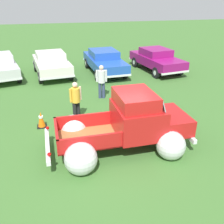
% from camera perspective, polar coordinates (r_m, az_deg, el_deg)
% --- Properties ---
extents(ground_plane, '(80.00, 80.00, 0.00)m').
position_cam_1_polar(ground_plane, '(8.65, 1.28, -7.97)').
color(ground_plane, '#3D6B2D').
extents(vintage_pickup_truck, '(4.66, 2.84, 1.96)m').
position_cam_1_polar(vintage_pickup_truck, '(8.37, 3.89, -3.23)').
color(vintage_pickup_truck, black).
rests_on(vintage_pickup_truck, ground).
extents(show_car_1, '(2.45, 4.35, 1.43)m').
position_cam_1_polar(show_car_1, '(16.50, -13.30, 10.55)').
color(show_car_1, black).
rests_on(show_car_1, ground).
extents(show_car_2, '(2.16, 4.74, 1.43)m').
position_cam_1_polar(show_car_2, '(16.63, -1.69, 11.31)').
color(show_car_2, black).
rests_on(show_car_2, ground).
extents(show_car_3, '(2.54, 4.62, 1.43)m').
position_cam_1_polar(show_car_3, '(17.35, 9.83, 11.54)').
color(show_car_3, black).
rests_on(show_car_3, ground).
extents(spectator_0, '(0.54, 0.39, 1.64)m').
position_cam_1_polar(spectator_0, '(12.36, -2.33, 7.16)').
color(spectator_0, navy).
rests_on(spectator_0, ground).
extents(spectator_1, '(0.52, 0.45, 1.59)m').
position_cam_1_polar(spectator_1, '(10.23, -8.05, 2.89)').
color(spectator_1, black).
rests_on(spectator_1, ground).
extents(lane_cone_0, '(0.36, 0.36, 0.63)m').
position_cam_1_polar(lane_cone_0, '(10.17, -15.45, -1.61)').
color(lane_cone_0, black).
rests_on(lane_cone_0, ground).
extents(lane_cone_1, '(0.36, 0.36, 0.63)m').
position_cam_1_polar(lane_cone_1, '(10.08, 0.57, -0.88)').
color(lane_cone_1, black).
rests_on(lane_cone_1, ground).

